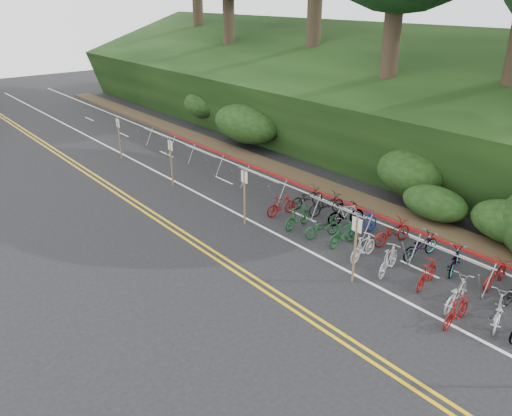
# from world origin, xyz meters

# --- Properties ---
(ground) EXTENTS (120.00, 120.00, 0.00)m
(ground) POSITION_xyz_m (0.00, 0.00, 0.00)
(ground) COLOR black
(ground) RESTS_ON ground
(road_markings) EXTENTS (7.47, 80.00, 0.01)m
(road_markings) POSITION_xyz_m (0.63, 10.10, 0.00)
(road_markings) COLOR gold
(road_markings) RESTS_ON ground
(red_curb) EXTENTS (0.25, 28.00, 0.10)m
(red_curb) POSITION_xyz_m (5.70, 12.00, 0.05)
(red_curb) COLOR maroon
(red_curb) RESTS_ON ground
(embankment) EXTENTS (14.30, 48.14, 9.11)m
(embankment) POSITION_xyz_m (12.96, 19.04, 2.57)
(embankment) COLOR black
(embankment) RESTS_ON ground
(bike_racks_rest) EXTENTS (1.14, 23.00, 1.17)m
(bike_racks_rest) POSITION_xyz_m (3.00, 13.00, 0.85)
(bike_racks_rest) COLOR gray
(bike_racks_rest) RESTS_ON ground
(signposts_rest) EXTENTS (0.08, 18.40, 2.50)m
(signposts_rest) POSITION_xyz_m (0.60, 14.00, 1.43)
(signposts_rest) COLOR brown
(signposts_rest) RESTS_ON ground
(bike_front) EXTENTS (0.51, 1.54, 0.91)m
(bike_front) POSITION_xyz_m (1.12, 1.45, 0.46)
(bike_front) COLOR maroon
(bike_front) RESTS_ON ground
(bike_valet) EXTENTS (3.14, 15.42, 1.08)m
(bike_valet) POSITION_xyz_m (3.09, 3.72, 0.48)
(bike_valet) COLOR #9E9EA3
(bike_valet) RESTS_ON ground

